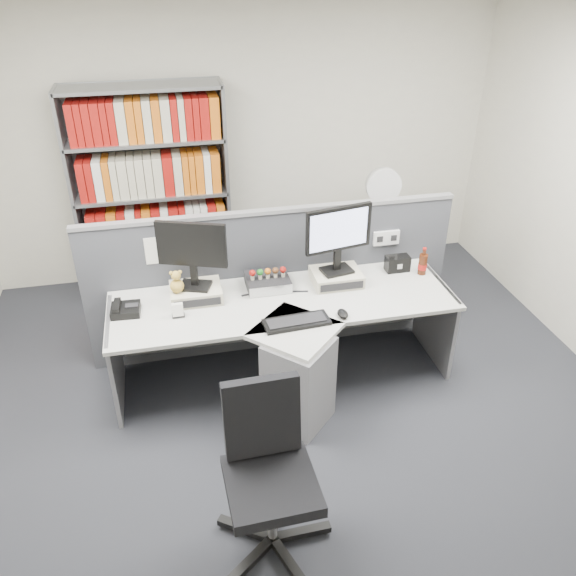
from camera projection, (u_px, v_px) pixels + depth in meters
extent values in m
plane|color=#2F3037|center=(308.00, 447.00, 4.12)|extent=(5.50, 5.50, 0.00)
cube|color=silver|center=(242.00, 143.00, 5.74)|extent=(5.00, 0.04, 2.70)
cube|color=white|center=(318.00, 29.00, 2.74)|extent=(5.00, 5.50, 0.04)
cube|color=#43454C|center=(272.00, 282.00, 4.85)|extent=(3.00, 0.05, 1.25)
cube|color=gray|center=(271.00, 211.00, 4.53)|extent=(3.00, 0.07, 0.03)
cube|color=white|center=(386.00, 237.00, 4.84)|extent=(0.22, 0.04, 0.12)
cube|color=white|center=(155.00, 248.00, 4.45)|extent=(0.16, 0.00, 0.22)
cube|color=white|center=(208.00, 243.00, 4.52)|extent=(0.16, 0.00, 0.22)
cube|color=white|center=(358.00, 229.00, 4.74)|extent=(0.16, 0.00, 0.22)
cube|color=beige|center=(283.00, 301.00, 4.45)|extent=(2.60, 0.80, 0.03)
cube|color=beige|center=(295.00, 331.00, 4.12)|extent=(0.74, 0.74, 0.03)
cube|color=gray|center=(299.00, 382.00, 4.20)|extent=(0.57, 0.57, 0.69)
cube|color=gray|center=(116.00, 360.00, 4.39)|extent=(0.03, 0.70, 0.72)
cube|color=gray|center=(435.00, 319.00, 4.86)|extent=(0.03, 0.70, 0.72)
cube|color=gray|center=(274.00, 315.00, 4.93)|extent=(2.50, 0.02, 0.45)
cube|color=beige|center=(196.00, 293.00, 4.43)|extent=(0.38, 0.30, 0.10)
cube|color=black|center=(198.00, 303.00, 4.31)|extent=(0.34, 0.01, 0.06)
cube|color=beige|center=(336.00, 277.00, 4.64)|extent=(0.38, 0.30, 0.10)
cube|color=black|center=(342.00, 286.00, 4.51)|extent=(0.34, 0.01, 0.06)
cube|color=black|center=(195.00, 286.00, 4.40)|extent=(0.27, 0.23, 0.02)
cube|color=black|center=(194.00, 275.00, 4.36)|extent=(0.06, 0.05, 0.18)
cube|color=black|center=(191.00, 244.00, 4.23)|extent=(0.49, 0.21, 0.34)
cube|color=#C3CCFF|center=(193.00, 245.00, 4.21)|extent=(0.44, 0.16, 0.29)
cube|color=black|center=(337.00, 270.00, 4.61)|extent=(0.26, 0.21, 0.02)
cube|color=black|center=(337.00, 259.00, 4.56)|extent=(0.06, 0.04, 0.19)
cube|color=black|center=(339.00, 229.00, 4.42)|extent=(0.53, 0.14, 0.35)
cube|color=#C3CCFF|center=(339.00, 230.00, 4.41)|extent=(0.47, 0.09, 0.30)
cube|color=black|center=(268.00, 282.00, 4.59)|extent=(0.33, 0.29, 0.09)
cube|color=silver|center=(271.00, 291.00, 4.46)|extent=(0.33, 0.01, 0.08)
cylinder|color=beige|center=(252.00, 278.00, 4.52)|extent=(0.03, 0.03, 0.03)
sphere|color=#A5140F|center=(252.00, 273.00, 4.49)|extent=(0.05, 0.05, 0.05)
cylinder|color=beige|center=(260.00, 277.00, 4.53)|extent=(0.03, 0.03, 0.03)
sphere|color=#19721E|center=(260.00, 272.00, 4.51)|extent=(0.05, 0.05, 0.05)
cylinder|color=beige|center=(268.00, 276.00, 4.54)|extent=(0.03, 0.03, 0.03)
sphere|color=orange|center=(268.00, 271.00, 4.52)|extent=(0.05, 0.05, 0.05)
cylinder|color=beige|center=(275.00, 275.00, 4.55)|extent=(0.03, 0.03, 0.03)
sphere|color=#593319|center=(275.00, 270.00, 4.53)|extent=(0.05, 0.05, 0.05)
cylinder|color=beige|center=(283.00, 274.00, 4.56)|extent=(0.03, 0.03, 0.03)
sphere|color=#A5140F|center=(283.00, 270.00, 4.54)|extent=(0.05, 0.05, 0.05)
cube|color=black|center=(297.00, 322.00, 4.16)|extent=(0.48, 0.21, 0.03)
cube|color=black|center=(297.00, 320.00, 4.15)|extent=(0.43, 0.15, 0.01)
ellipsoid|color=black|center=(343.00, 314.00, 4.23)|extent=(0.08, 0.12, 0.05)
cube|color=black|center=(126.00, 310.00, 4.27)|extent=(0.22, 0.20, 0.06)
cube|color=black|center=(117.00, 305.00, 4.24)|extent=(0.06, 0.17, 0.03)
cube|color=black|center=(132.00, 306.00, 4.26)|extent=(0.10, 0.06, 0.01)
cube|color=black|center=(178.00, 315.00, 4.24)|extent=(0.09, 0.05, 0.02)
cube|color=white|center=(178.00, 310.00, 4.20)|extent=(0.08, 0.03, 0.09)
cube|color=white|center=(177.00, 308.00, 4.23)|extent=(0.08, 0.03, 0.09)
sphere|color=gold|center=(177.00, 286.00, 4.32)|extent=(0.10, 0.10, 0.10)
sphere|color=gold|center=(176.00, 276.00, 4.27)|extent=(0.07, 0.07, 0.07)
sphere|color=gold|center=(171.00, 273.00, 4.26)|extent=(0.03, 0.03, 0.03)
sphere|color=gold|center=(180.00, 272.00, 4.27)|extent=(0.03, 0.03, 0.03)
cube|color=black|center=(397.00, 263.00, 4.80)|extent=(0.19, 0.11, 0.13)
cylinder|color=#3F190A|center=(423.00, 264.00, 4.74)|extent=(0.07, 0.07, 0.17)
cylinder|color=#A5140F|center=(422.00, 266.00, 4.75)|extent=(0.07, 0.07, 0.05)
cylinder|color=#3F190A|center=(424.00, 252.00, 4.68)|extent=(0.03, 0.03, 0.05)
cylinder|color=#A5140F|center=(425.00, 249.00, 4.67)|extent=(0.03, 0.03, 0.01)
cube|color=gray|center=(75.00, 201.00, 5.37)|extent=(0.03, 0.40, 2.00)
cube|color=gray|center=(226.00, 189.00, 5.63)|extent=(0.03, 0.40, 2.00)
cube|color=gray|center=(152.00, 188.00, 5.66)|extent=(1.40, 0.02, 2.00)
cube|color=gray|center=(164.00, 285.00, 6.00)|extent=(1.38, 0.40, 0.03)
cube|color=gray|center=(158.00, 241.00, 5.75)|extent=(1.38, 0.40, 0.03)
cube|color=gray|center=(152.00, 193.00, 5.49)|extent=(1.38, 0.40, 0.03)
cube|color=gray|center=(146.00, 140.00, 5.24)|extent=(1.38, 0.40, 0.03)
cube|color=gray|center=(139.00, 87.00, 5.00)|extent=(1.38, 0.40, 0.03)
cube|color=#A5140F|center=(162.00, 270.00, 5.88)|extent=(1.24, 0.28, 0.36)
cube|color=orange|center=(156.00, 224.00, 5.62)|extent=(1.24, 0.28, 0.36)
cube|color=beige|center=(150.00, 174.00, 5.37)|extent=(1.24, 0.28, 0.36)
cube|color=white|center=(143.00, 119.00, 5.11)|extent=(1.24, 0.28, 0.36)
cube|color=gray|center=(377.00, 256.00, 5.84)|extent=(0.45, 0.60, 0.70)
cube|color=black|center=(389.00, 255.00, 5.51)|extent=(0.40, 0.02, 0.28)
cube|color=black|center=(386.00, 284.00, 5.67)|extent=(0.40, 0.02, 0.28)
cylinder|color=white|center=(380.00, 222.00, 5.66)|extent=(0.20, 0.20, 0.03)
cylinder|color=white|center=(381.00, 211.00, 5.60)|extent=(0.03, 0.03, 0.20)
cylinder|color=white|center=(384.00, 186.00, 5.45)|extent=(0.33, 0.09, 0.33)
cylinder|color=silver|center=(383.00, 184.00, 5.47)|extent=(0.33, 0.08, 0.33)
cylinder|color=silver|center=(272.00, 514.00, 3.33)|extent=(0.05, 0.05, 0.43)
cube|color=black|center=(271.00, 485.00, 3.21)|extent=(0.50, 0.50, 0.07)
cube|color=black|center=(262.00, 417.00, 3.24)|extent=(0.43, 0.13, 0.49)
cube|color=black|center=(304.00, 532.00, 3.48)|extent=(0.32, 0.06, 0.04)
cylinder|color=black|center=(325.00, 529.00, 3.52)|extent=(0.05, 0.05, 0.03)
cube|color=black|center=(276.00, 511.00, 3.61)|extent=(0.14, 0.32, 0.04)
cylinder|color=black|center=(277.00, 496.00, 3.72)|extent=(0.05, 0.05, 0.03)
cube|color=black|center=(243.00, 528.00, 3.50)|extent=(0.29, 0.23, 0.04)
cylinder|color=black|center=(224.00, 523.00, 3.55)|extent=(0.05, 0.05, 0.03)
cube|color=black|center=(250.00, 562.00, 3.32)|extent=(0.29, 0.24, 0.04)
cube|color=black|center=(290.00, 564.00, 3.30)|extent=(0.16, 0.32, 0.04)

